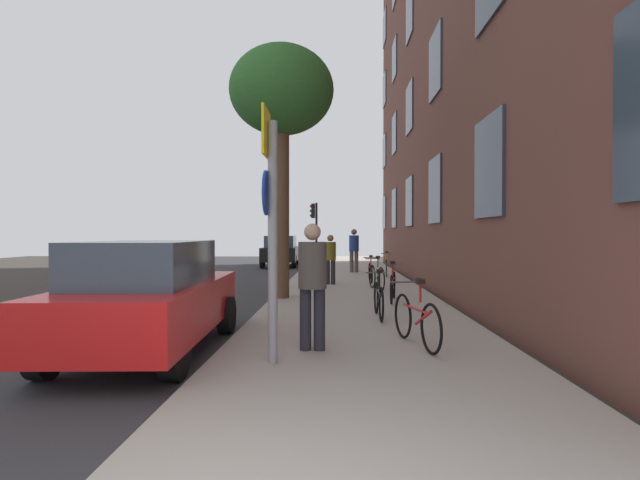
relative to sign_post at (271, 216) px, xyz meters
The scene contains 17 objects.
ground_plane 11.40m from the sign_post, 101.41° to the left, with size 41.80×41.80×0.00m, color #332D28.
road_asphalt 11.99m from the sign_post, 111.44° to the left, with size 7.00×38.00×0.01m, color #2D2D30.
sidewalk 11.24m from the sign_post, 83.38° to the left, with size 4.20×38.00×0.12m, color #9E9389.
sign_post is the anchor object (origin of this frame).
traffic_light 21.45m from the sign_post, 91.06° to the left, with size 0.43×0.24×3.33m.
tree_near 7.19m from the sign_post, 95.02° to the left, with size 2.63×2.63×6.35m.
bicycle_0 2.64m from the sign_post, 26.88° to the left, with size 0.54×1.73×0.98m.
bicycle_1 4.05m from the sign_post, 64.35° to the left, with size 0.42×1.62×0.94m.
bicycle_2 6.36m from the sign_post, 69.47° to the left, with size 0.46×1.73×0.97m.
bicycle_3 8.56m from the sign_post, 76.46° to the left, with size 0.47×1.65×0.98m.
bicycle_4 10.88m from the sign_post, 79.50° to the left, with size 0.42×1.68×0.90m.
bicycle_5 13.36m from the sign_post, 78.14° to the left, with size 0.42×1.71×0.95m.
pedestrian_0 1.18m from the sign_post, 54.60° to the left, with size 0.55×0.55×1.76m.
pedestrian_1 9.87m from the sign_post, 86.35° to the left, with size 0.42×0.42×1.58m.
pedestrian_2 14.95m from the sign_post, 84.02° to the left, with size 0.47×0.47×1.81m.
car_0 2.34m from the sign_post, 154.50° to the left, with size 1.91×4.44×1.62m.
car_1 20.41m from the sign_post, 95.96° to the left, with size 1.84×4.43×1.62m.
Camera 1 is at (0.65, -2.26, 1.74)m, focal length 28.19 mm.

